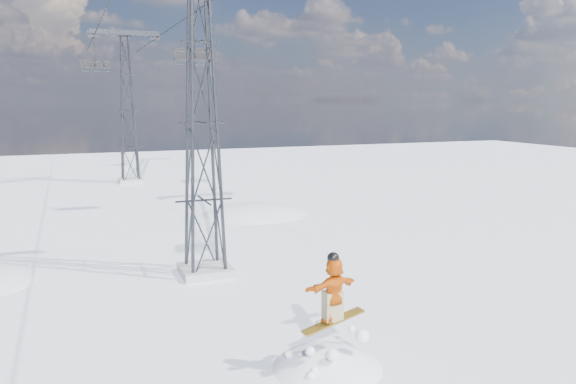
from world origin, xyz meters
name	(u,v)px	position (x,y,z in m)	size (l,w,h in m)	color
ground	(252,377)	(0.00, 0.00, 0.00)	(120.00, 120.00, 0.00)	white
snow_terrain	(61,380)	(-4.77, 21.24, -9.59)	(39.00, 37.00, 22.00)	white
lift_tower_near	(202,124)	(0.80, 8.00, 5.47)	(5.20, 1.80, 11.43)	#999999
lift_tower_far	(128,111)	(0.80, 33.00, 5.47)	(5.20, 1.80, 11.43)	#999999
haul_cables	(150,12)	(0.80, 19.50, 10.85)	(4.46, 51.00, 0.06)	black
lift_chair_mid	(195,56)	(3.00, 18.91, 8.63)	(2.24, 0.64, 2.77)	black
lift_chair_far	(95,65)	(-1.40, 32.60, 8.84)	(2.03, 0.58, 2.52)	black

